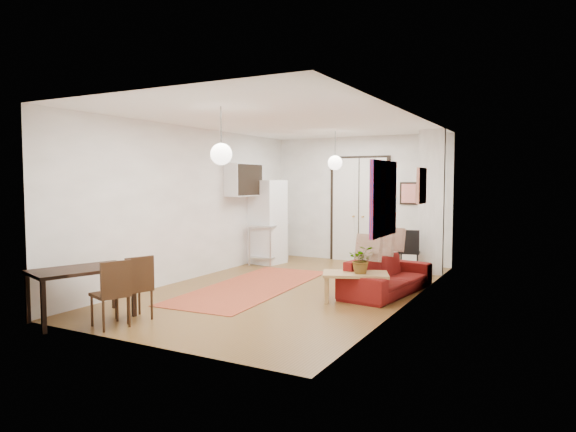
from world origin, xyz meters
The scene contains 27 objects.
floor centered at (0.00, 0.00, 0.00)m, with size 7.00×7.00×0.00m, color brown.
ceiling centered at (0.00, 0.00, 2.90)m, with size 4.20×7.00×0.02m, color white.
wall_back centered at (0.00, 3.50, 1.45)m, with size 4.20×0.02×2.90m, color white.
wall_front centered at (0.00, -3.50, 1.45)m, with size 4.20×0.02×2.90m, color white.
wall_left centered at (-2.10, 0.00, 1.45)m, with size 0.02×7.00×2.90m, color white.
wall_right centered at (2.10, 0.00, 1.45)m, with size 0.02×7.00×2.90m, color white.
double_doors centered at (0.00, 3.46, 1.20)m, with size 1.44×0.06×2.50m, color silver.
stub_partition centered at (1.85, 2.55, 1.45)m, with size 0.50×0.10×2.90m, color white.
wall_cabinet centered at (-1.92, 1.50, 1.90)m, with size 0.35×1.00×0.70m, color white.
painting_popart centered at (2.08, -1.25, 1.65)m, with size 0.05×1.00×1.00m, color red.
painting_abstract centered at (2.08, 0.80, 1.80)m, with size 0.05×0.50×0.60m, color beige.
poster_back centered at (1.15, 3.47, 1.60)m, with size 0.40×0.03×0.50m, color red.
print_left centered at (-2.07, 2.00, 1.95)m, with size 0.03×0.44×0.54m, color olive.
pendant_back centered at (0.00, 2.00, 2.25)m, with size 0.30×0.30×0.80m.
pendant_front centered at (0.00, -2.00, 2.25)m, with size 0.30×0.30×0.80m.
kilim_rug centered at (-0.66, -0.17, 0.00)m, with size 1.44×3.83×0.01m, color #BF542F.
sofa centered at (1.61, 0.46, 0.30)m, with size 0.80×2.05×0.60m, color maroon.
coffee_table centered at (1.34, -0.32, 0.39)m, with size 1.14×0.90×0.45m.
potted_plant centered at (1.44, -0.32, 0.67)m, with size 0.34×0.39×0.44m, color #30632C.
kitchen_counter centered at (-1.75, 2.29, 0.58)m, with size 0.74×1.24×0.90m.
bowl centered at (-1.75, 1.99, 0.92)m, with size 0.21×0.21×0.05m, color silver.
soap_bottle centered at (-1.75, 2.54, 0.99)m, with size 0.09×0.08×0.19m, color #5096AD.
fridge centered at (-1.75, 2.20, 0.94)m, with size 0.67×0.67×1.89m, color white.
dining_table centered at (-1.54, -3.09, 0.63)m, with size 1.11×1.45×0.71m.
dining_chair_near centered at (-0.94, -2.66, 0.51)m, with size 0.53×0.64×0.88m.
dining_chair_far centered at (-0.94, -3.06, 0.51)m, with size 0.53×0.64×0.88m.
black_side_chair centered at (1.47, 2.45, 0.53)m, with size 0.48×0.48×0.91m.
Camera 1 is at (4.15, -7.81, 1.89)m, focal length 32.00 mm.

